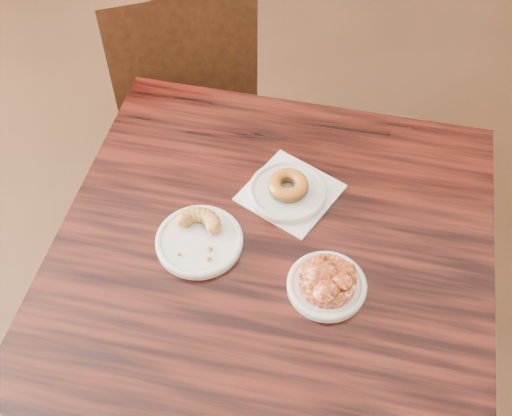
# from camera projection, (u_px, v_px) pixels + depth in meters

# --- Properties ---
(floor) EXTENTS (5.00, 5.00, 0.00)m
(floor) POSITION_uv_depth(u_px,v_px,m) (262.00, 320.00, 1.94)
(floor) COLOR black
(floor) RESTS_ON ground
(cafe_table) EXTENTS (0.91, 0.91, 0.75)m
(cafe_table) POSITION_uv_depth(u_px,v_px,m) (269.00, 340.00, 1.49)
(cafe_table) COLOR black
(cafe_table) RESTS_ON floor
(chair_far) EXTENTS (0.53, 0.53, 0.90)m
(chair_far) POSITION_uv_depth(u_px,v_px,m) (180.00, 95.00, 1.90)
(chair_far) COLOR black
(chair_far) RESTS_ON floor
(napkin) EXTENTS (0.23, 0.23, 0.00)m
(napkin) POSITION_uv_depth(u_px,v_px,m) (290.00, 193.00, 1.28)
(napkin) COLOR white
(napkin) RESTS_ON cafe_table
(plate_donut) EXTENTS (0.16, 0.16, 0.01)m
(plate_donut) POSITION_uv_depth(u_px,v_px,m) (288.00, 192.00, 1.27)
(plate_donut) COLOR silver
(plate_donut) RESTS_ON napkin
(plate_cruller) EXTENTS (0.16, 0.16, 0.01)m
(plate_cruller) POSITION_uv_depth(u_px,v_px,m) (199.00, 241.00, 1.20)
(plate_cruller) COLOR white
(plate_cruller) RESTS_ON cafe_table
(plate_fritter) EXTENTS (0.14, 0.14, 0.01)m
(plate_fritter) POSITION_uv_depth(u_px,v_px,m) (327.00, 286.00, 1.14)
(plate_fritter) COLOR silver
(plate_fritter) RESTS_ON cafe_table
(glazed_donut) EXTENTS (0.08, 0.08, 0.03)m
(glazed_donut) POSITION_uv_depth(u_px,v_px,m) (288.00, 186.00, 1.25)
(glazed_donut) COLOR #8E5414
(glazed_donut) RESTS_ON plate_donut
(apple_fritter) EXTENTS (0.14, 0.14, 0.03)m
(apple_fritter) POSITION_uv_depth(u_px,v_px,m) (328.00, 279.00, 1.12)
(apple_fritter) COLOR #4C1708
(apple_fritter) RESTS_ON plate_fritter
(cruller_fragment) EXTENTS (0.11, 0.11, 0.03)m
(cruller_fragment) POSITION_uv_depth(u_px,v_px,m) (199.00, 235.00, 1.18)
(cruller_fragment) COLOR brown
(cruller_fragment) RESTS_ON plate_cruller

